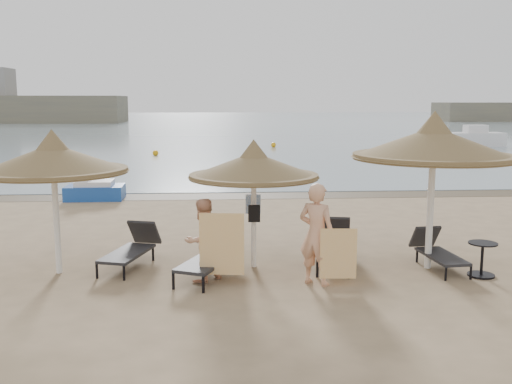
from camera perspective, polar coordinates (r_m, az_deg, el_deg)
ground at (r=10.82m, az=-0.53°, el=-8.59°), size 160.00×160.00×0.00m
sea at (r=90.35m, az=-3.40°, el=7.03°), size 200.00×140.00×0.03m
wet_sand_strip at (r=19.97m, az=-2.05°, el=-0.36°), size 200.00×1.60×0.01m
far_shore at (r=91.46m, az=-19.52°, el=8.37°), size 150.00×54.80×12.00m
palapa_left at (r=11.35m, az=-19.63°, el=3.10°), size 2.79×2.79×2.77m
palapa_center at (r=11.12m, az=-0.23°, el=2.63°), size 2.58×2.58×2.55m
palapa_right at (r=11.51m, az=17.33°, el=4.62°), size 3.13×3.13×3.10m
lounger_far_left at (r=11.82m, az=-12.25°, el=-5.42°), size 1.09×1.91×0.82m
lounger_near_left at (r=10.96m, az=-4.38°, el=-6.27°), size 1.35×2.02×0.86m
lounger_near_right at (r=11.81m, az=7.81°, el=-5.20°), size 1.03×2.02×0.86m
lounger_far_right at (r=12.00m, az=17.62°, el=-5.60°), size 0.69×1.69×0.74m
side_table at (r=11.66m, az=21.66°, el=-6.37°), size 0.54×0.54×0.65m
person_left at (r=10.47m, az=-5.39°, el=-4.17°), size 0.97×0.94×1.78m
person_right at (r=10.25m, az=6.09°, el=-3.40°), size 1.18×1.09×2.15m
towel_left at (r=10.16m, az=-3.45°, el=-5.24°), size 0.80×0.12×1.12m
towel_right at (r=10.19m, az=8.24°, el=-6.13°), size 0.65×0.06×0.91m
bag_patterned at (r=11.42m, az=-0.29°, el=-1.20°), size 0.31×0.13×0.38m
bag_dark at (r=11.11m, az=-0.18°, el=-2.16°), size 0.24×0.09×0.33m
pedal_boat at (r=19.93m, az=-15.87°, el=0.22°), size 1.91×1.15×0.88m
buoy_left at (r=34.88m, az=-10.02°, el=3.87°), size 0.36×0.36×0.36m
buoy_mid at (r=40.68m, az=1.76°, el=4.73°), size 0.36×0.36×0.36m
buoy_right at (r=35.50m, az=21.71°, el=3.43°), size 0.33×0.33×0.33m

